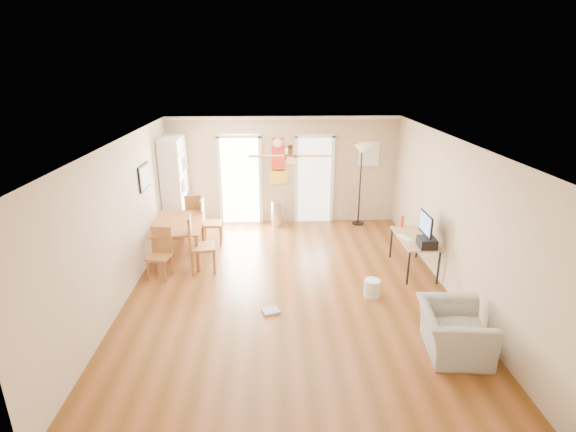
{
  "coord_description": "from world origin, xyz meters",
  "views": [
    {
      "loc": [
        -0.28,
        -6.78,
        3.74
      ],
      "look_at": [
        0.0,
        0.6,
        1.15
      ],
      "focal_mm": 27.08,
      "sensor_mm": 36.0,
      "label": 1
    }
  ],
  "objects_px": {
    "bookshelf": "(175,185)",
    "dining_table": "(181,240)",
    "computer_desk": "(413,254)",
    "trash_can": "(277,214)",
    "dining_chair_near": "(159,254)",
    "armchair": "(453,331)",
    "dining_chair_far": "(195,215)",
    "torchiere_lamp": "(360,186)",
    "dining_chair_right_b": "(202,244)",
    "wastebasket_a": "(372,288)",
    "dining_chair_right_a": "(212,221)",
    "printer": "(427,243)"
  },
  "relations": [
    {
      "from": "dining_chair_near",
      "to": "computer_desk",
      "type": "relative_size",
      "value": 0.75
    },
    {
      "from": "dining_table",
      "to": "dining_chair_right_a",
      "type": "distance_m",
      "value": 0.91
    },
    {
      "from": "dining_chair_near",
      "to": "torchiere_lamp",
      "type": "xyz_separation_m",
      "value": [
        4.2,
        2.69,
        0.51
      ]
    },
    {
      "from": "bookshelf",
      "to": "dining_chair_right_a",
      "type": "xyz_separation_m",
      "value": [
        0.91,
        -0.81,
        -0.6
      ]
    },
    {
      "from": "bookshelf",
      "to": "dining_chair_right_b",
      "type": "distance_m",
      "value": 2.44
    },
    {
      "from": "computer_desk",
      "to": "trash_can",
      "type": "bearing_deg",
      "value": 135.76
    },
    {
      "from": "dining_chair_near",
      "to": "armchair",
      "type": "height_order",
      "value": "dining_chair_near"
    },
    {
      "from": "dining_chair_far",
      "to": "wastebasket_a",
      "type": "bearing_deg",
      "value": 123.8
    },
    {
      "from": "dining_chair_right_b",
      "to": "trash_can",
      "type": "relative_size",
      "value": 1.8
    },
    {
      "from": "dining_table",
      "to": "computer_desk",
      "type": "bearing_deg",
      "value": -9.68
    },
    {
      "from": "torchiere_lamp",
      "to": "armchair",
      "type": "distance_m",
      "value": 5.13
    },
    {
      "from": "printer",
      "to": "dining_chair_far",
      "type": "bearing_deg",
      "value": 153.7
    },
    {
      "from": "dining_chair_near",
      "to": "torchiere_lamp",
      "type": "height_order",
      "value": "torchiere_lamp"
    },
    {
      "from": "armchair",
      "to": "wastebasket_a",
      "type": "bearing_deg",
      "value": 32.71
    },
    {
      "from": "bookshelf",
      "to": "dining_chair_far",
      "type": "height_order",
      "value": "bookshelf"
    },
    {
      "from": "bookshelf",
      "to": "dining_chair_near",
      "type": "relative_size",
      "value": 2.38
    },
    {
      "from": "bookshelf",
      "to": "armchair",
      "type": "distance_m",
      "value": 6.74
    },
    {
      "from": "wastebasket_a",
      "to": "armchair",
      "type": "relative_size",
      "value": 0.31
    },
    {
      "from": "dining_table",
      "to": "torchiere_lamp",
      "type": "distance_m",
      "value": 4.41
    },
    {
      "from": "trash_can",
      "to": "torchiere_lamp",
      "type": "xyz_separation_m",
      "value": [
        2.0,
        0.08,
        0.66
      ]
    },
    {
      "from": "printer",
      "to": "wastebasket_a",
      "type": "relative_size",
      "value": 1.09
    },
    {
      "from": "bookshelf",
      "to": "dining_table",
      "type": "xyz_separation_m",
      "value": [
        0.36,
        -1.52,
        -0.73
      ]
    },
    {
      "from": "dining_chair_near",
      "to": "wastebasket_a",
      "type": "bearing_deg",
      "value": -0.97
    },
    {
      "from": "armchair",
      "to": "trash_can",
      "type": "bearing_deg",
      "value": 31.1
    },
    {
      "from": "torchiere_lamp",
      "to": "computer_desk",
      "type": "xyz_separation_m",
      "value": [
        0.55,
        -2.56,
        -0.64
      ]
    },
    {
      "from": "bookshelf",
      "to": "dining_chair_near",
      "type": "height_order",
      "value": "bookshelf"
    },
    {
      "from": "dining_chair_far",
      "to": "torchiere_lamp",
      "type": "height_order",
      "value": "torchiere_lamp"
    },
    {
      "from": "dining_chair_right_a",
      "to": "trash_can",
      "type": "xyz_separation_m",
      "value": [
        1.43,
        1.01,
        -0.2
      ]
    },
    {
      "from": "armchair",
      "to": "torchiere_lamp",
      "type": "bearing_deg",
      "value": 9.81
    },
    {
      "from": "computer_desk",
      "to": "dining_chair_right_b",
      "type": "bearing_deg",
      "value": 178.54
    },
    {
      "from": "dining_chair_right_b",
      "to": "wastebasket_a",
      "type": "distance_m",
      "value": 3.21
    },
    {
      "from": "bookshelf",
      "to": "dining_table",
      "type": "bearing_deg",
      "value": -62.68
    },
    {
      "from": "dining_chair_near",
      "to": "trash_can",
      "type": "distance_m",
      "value": 3.42
    },
    {
      "from": "trash_can",
      "to": "computer_desk",
      "type": "distance_m",
      "value": 3.57
    },
    {
      "from": "trash_can",
      "to": "armchair",
      "type": "relative_size",
      "value": 0.63
    },
    {
      "from": "computer_desk",
      "to": "wastebasket_a",
      "type": "relative_size",
      "value": 3.99
    },
    {
      "from": "dining_chair_far",
      "to": "dining_chair_near",
      "type": "bearing_deg",
      "value": 64.39
    },
    {
      "from": "wastebasket_a",
      "to": "dining_chair_near",
      "type": "bearing_deg",
      "value": 167.12
    },
    {
      "from": "dining_chair_right_b",
      "to": "bookshelf",
      "type": "bearing_deg",
      "value": 14.41
    },
    {
      "from": "dining_chair_right_a",
      "to": "dining_chair_near",
      "type": "height_order",
      "value": "dining_chair_right_a"
    },
    {
      "from": "dining_table",
      "to": "dining_chair_near",
      "type": "xyz_separation_m",
      "value": [
        -0.22,
        -0.9,
        0.09
      ]
    },
    {
      "from": "dining_chair_right_a",
      "to": "dining_chair_far",
      "type": "height_order",
      "value": "dining_chair_far"
    },
    {
      "from": "torchiere_lamp",
      "to": "dining_chair_near",
      "type": "bearing_deg",
      "value": -147.37
    },
    {
      "from": "torchiere_lamp",
      "to": "printer",
      "type": "relative_size",
      "value": 5.75
    },
    {
      "from": "dining_chair_far",
      "to": "wastebasket_a",
      "type": "height_order",
      "value": "dining_chair_far"
    },
    {
      "from": "wastebasket_a",
      "to": "trash_can",
      "type": "bearing_deg",
      "value": 114.13
    },
    {
      "from": "torchiere_lamp",
      "to": "trash_can",
      "type": "bearing_deg",
      "value": -177.84
    },
    {
      "from": "dining_chair_right_a",
      "to": "torchiere_lamp",
      "type": "bearing_deg",
      "value": -74.74
    },
    {
      "from": "dining_chair_near",
      "to": "dining_table",
      "type": "bearing_deg",
      "value": 88.46
    },
    {
      "from": "armchair",
      "to": "dining_chair_far",
      "type": "bearing_deg",
      "value": 49.91
    }
  ]
}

